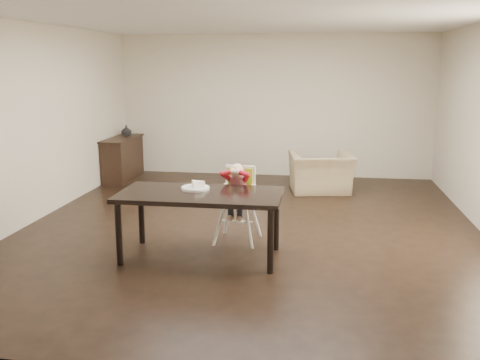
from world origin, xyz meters
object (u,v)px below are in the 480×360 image
object	(u,v)px
dining_table	(200,200)
sideboard	(123,158)
high_chair	(238,186)
armchair	(321,166)

from	to	relation	value
dining_table	sideboard	xyz separation A→B (m)	(-2.37, 3.88, -0.27)
sideboard	dining_table	bearing A→B (deg)	-58.56
high_chair	armchair	bearing A→B (deg)	75.61
high_chair	sideboard	distance (m)	4.23
armchair	sideboard	xyz separation A→B (m)	(-3.70, 0.50, -0.05)
sideboard	high_chair	bearing A→B (deg)	-50.27
high_chair	sideboard	size ratio (longest dim) A/B	0.77
armchair	sideboard	world-z (taller)	armchair
armchair	dining_table	bearing A→B (deg)	59.05
armchair	sideboard	size ratio (longest dim) A/B	0.81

